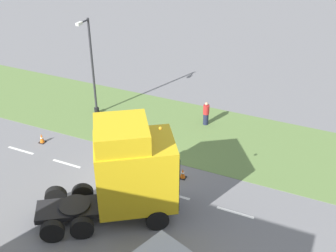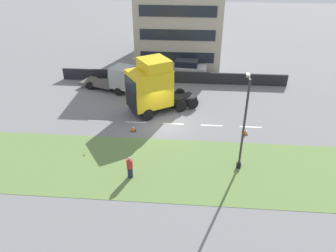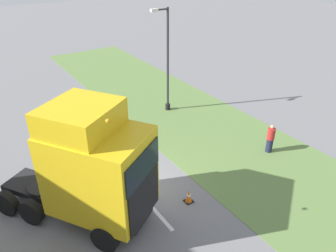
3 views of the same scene
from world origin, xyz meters
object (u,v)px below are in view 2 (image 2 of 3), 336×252
object	(u,v)px
lorry_cab	(152,87)
flatbed_truck	(119,78)
parked_car	(186,69)
lamp_post	(243,129)
traffic_cone_trailing	(246,131)
traffic_cone_lead	(133,128)
pedestrian	(130,168)

from	to	relation	value
lorry_cab	flatbed_truck	size ratio (longest dim) A/B	1.06
lorry_cab	flatbed_truck	distance (m)	5.92
lorry_cab	flatbed_truck	world-z (taller)	lorry_cab
lorry_cab	parked_car	size ratio (longest dim) A/B	1.39
flatbed_truck	lamp_post	size ratio (longest dim) A/B	0.94
parked_car	traffic_cone_trailing	xyz separation A→B (m)	(-11.91, -5.19, -0.67)
parked_car	traffic_cone_trailing	world-z (taller)	parked_car
flatbed_truck	lorry_cab	bearing A→B (deg)	62.11
parked_car	traffic_cone_trailing	distance (m)	13.01
flatbed_truck	traffic_cone_lead	distance (m)	8.35
lorry_cab	flatbed_truck	xyz separation A→B (m)	(4.30, 3.92, -1.05)
traffic_cone_trailing	lamp_post	bearing A→B (deg)	167.30
parked_car	traffic_cone_lead	bearing A→B (deg)	169.07
flatbed_truck	pedestrian	distance (m)	14.05
flatbed_truck	parked_car	size ratio (longest dim) A/B	1.31
lamp_post	traffic_cone_lead	world-z (taller)	lamp_post
pedestrian	traffic_cone_trailing	distance (m)	10.12
lorry_cab	pedestrian	size ratio (longest dim) A/B	4.10
traffic_cone_lead	lorry_cab	bearing A→B (deg)	-17.77
lamp_post	traffic_cone_lead	bearing A→B (deg)	62.75
parked_car	pedestrian	xyz separation A→B (m)	(-17.94, 2.93, -0.19)
traffic_cone_trailing	parked_car	bearing A→B (deg)	23.53
parked_car	traffic_cone_trailing	bearing A→B (deg)	-150.30
lorry_cab	traffic_cone_lead	size ratio (longest dim) A/B	11.08
lorry_cab	traffic_cone_trailing	size ratio (longest dim) A/B	11.08
lamp_post	traffic_cone_trailing	bearing A→B (deg)	-12.70
traffic_cone_lead	lamp_post	bearing A→B (deg)	-117.25
parked_car	traffic_cone_lead	distance (m)	12.74
pedestrian	parked_car	bearing A→B (deg)	-9.28
flatbed_truck	traffic_cone_trailing	bearing A→B (deg)	77.06
traffic_cone_lead	traffic_cone_trailing	bearing A→B (deg)	-88.38
flatbed_truck	traffic_cone_lead	xyz separation A→B (m)	(-7.78, -2.81, -1.09)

